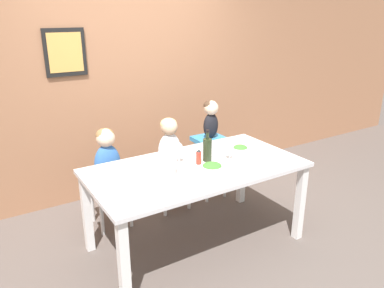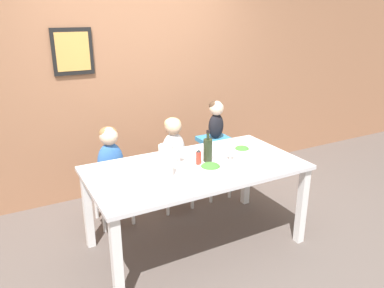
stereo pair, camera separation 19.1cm
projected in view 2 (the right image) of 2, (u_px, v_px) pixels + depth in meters
The scene contains 19 objects.
ground_plane at pixel (196, 243), 3.49m from camera, with size 14.00×14.00×0.00m, color #564C47.
wall_back at pixel (135, 76), 4.23m from camera, with size 10.00×0.09×2.70m.
dining_table at pixel (196, 176), 3.26m from camera, with size 1.85×0.97×0.78m.
chair_far_left at pixel (113, 188), 3.73m from camera, with size 0.39×0.42×0.44m.
chair_far_center at pixel (174, 175), 4.03m from camera, with size 0.39×0.42×0.44m.
chair_right_highchair at pixel (215, 151), 4.21m from camera, with size 0.33×0.36×0.71m.
person_child_left at pixel (110, 153), 3.61m from camera, with size 0.26×0.18×0.56m.
person_child_center at pixel (173, 142), 3.91m from camera, with size 0.26×0.18×0.56m.
person_baby_right at pixel (216, 116), 4.07m from camera, with size 0.18×0.17×0.43m.
wine_bottle at pixel (208, 149), 3.30m from camera, with size 0.08×0.08×0.29m.
paper_towel_roll at pixel (166, 162), 2.96m from camera, with size 0.11×0.11×0.28m.
wine_glass_near at pixel (231, 146), 3.29m from camera, with size 0.07×0.07×0.19m.
wine_glass_far at pixel (179, 148), 3.24m from camera, with size 0.07×0.07×0.19m.
salad_bowl_large at pixel (210, 169), 3.05m from camera, with size 0.19×0.19×0.09m.
salad_bowl_small at pixel (242, 151), 3.44m from camera, with size 0.15×0.15×0.09m.
dinner_plate_front_left at pixel (138, 190), 2.78m from camera, with size 0.22×0.22×0.01m.
dinner_plate_back_left at pixel (136, 166), 3.20m from camera, with size 0.22×0.22×0.01m.
dinner_plate_back_right at pixel (232, 146), 3.68m from camera, with size 0.22×0.22×0.01m.
condiment_bottle_hot_sauce at pixel (199, 157), 3.25m from camera, with size 0.05×0.05×0.14m.
Camera 2 is at (-1.44, -2.61, 2.04)m, focal length 35.00 mm.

